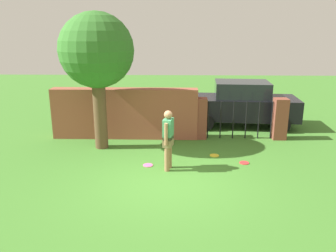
% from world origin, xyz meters
% --- Properties ---
extents(ground_plane, '(40.00, 40.00, 0.00)m').
position_xyz_m(ground_plane, '(0.00, 0.00, 0.00)').
color(ground_plane, '#3D7528').
extents(brick_wall, '(4.93, 0.50, 1.71)m').
position_xyz_m(brick_wall, '(-1.50, 3.52, 0.86)').
color(brick_wall, brown).
rests_on(brick_wall, ground).
extents(tree, '(2.23, 2.23, 4.14)m').
position_xyz_m(tree, '(-2.11, 2.47, 2.97)').
color(tree, brown).
rests_on(tree, ground).
extents(person, '(0.30, 0.53, 1.62)m').
position_xyz_m(person, '(0.05, 0.79, 0.90)').
color(person, '#9E704C').
rests_on(person, ground).
extents(fence_gate, '(3.13, 0.44, 1.40)m').
position_xyz_m(fence_gate, '(2.41, 3.52, 0.70)').
color(fence_gate, brown).
rests_on(fence_gate, ground).
extents(car, '(4.30, 2.14, 1.72)m').
position_xyz_m(car, '(2.73, 5.14, 0.86)').
color(car, black).
rests_on(car, ground).
extents(frisbee_pink, '(0.27, 0.27, 0.02)m').
position_xyz_m(frisbee_pink, '(-0.52, 1.02, 0.01)').
color(frisbee_pink, pink).
rests_on(frisbee_pink, ground).
extents(frisbee_red, '(0.27, 0.27, 0.02)m').
position_xyz_m(frisbee_red, '(2.17, 1.27, 0.01)').
color(frisbee_red, red).
rests_on(frisbee_red, ground).
extents(frisbee_yellow, '(0.27, 0.27, 0.02)m').
position_xyz_m(frisbee_yellow, '(1.40, 1.82, 0.01)').
color(frisbee_yellow, yellow).
rests_on(frisbee_yellow, ground).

